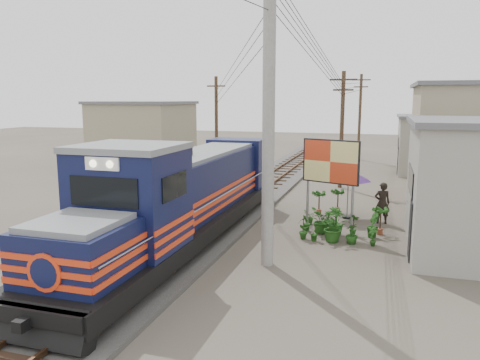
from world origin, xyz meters
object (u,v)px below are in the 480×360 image
(vendor, at_px, (382,203))
(billboard, at_px, (331,164))
(locomotive, at_px, (182,200))
(market_umbrella, at_px, (349,175))

(vendor, bearing_deg, billboard, 32.15)
(vendor, bearing_deg, locomotive, 26.78)
(locomotive, distance_m, billboard, 6.15)
(billboard, distance_m, market_umbrella, 2.57)
(market_umbrella, distance_m, vendor, 1.91)
(locomotive, xyz_separation_m, billboard, (4.97, 3.47, 1.07))
(locomotive, height_order, vendor, locomotive)
(billboard, relative_size, vendor, 2.07)
(billboard, xyz_separation_m, market_umbrella, (0.56, 2.38, -0.80))
(locomotive, bearing_deg, billboard, 34.98)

